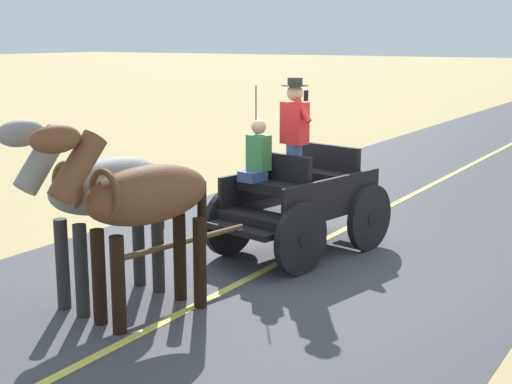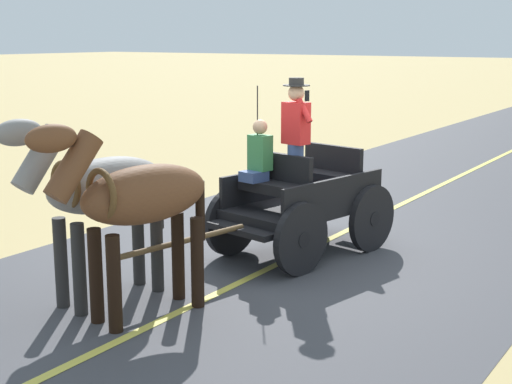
# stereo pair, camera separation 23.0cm
# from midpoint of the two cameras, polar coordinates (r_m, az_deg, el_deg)

# --- Properties ---
(ground_plane) EXTENTS (200.00, 200.00, 0.00)m
(ground_plane) POSITION_cam_midpoint_polar(r_m,az_deg,el_deg) (10.55, 2.62, -4.79)
(ground_plane) COLOR tan
(road_surface) EXTENTS (6.72, 160.00, 0.01)m
(road_surface) POSITION_cam_midpoint_polar(r_m,az_deg,el_deg) (10.55, 2.62, -4.77)
(road_surface) COLOR #424247
(road_surface) RESTS_ON ground
(road_centre_stripe) EXTENTS (0.12, 160.00, 0.00)m
(road_centre_stripe) POSITION_cam_midpoint_polar(r_m,az_deg,el_deg) (10.55, 2.62, -4.74)
(road_centre_stripe) COLOR #DBCC4C
(road_centre_stripe) RESTS_ON road_surface
(horse_drawn_carriage) EXTENTS (1.86, 4.51, 2.50)m
(horse_drawn_carriage) POSITION_cam_midpoint_polar(r_m,az_deg,el_deg) (10.36, 2.56, -0.44)
(horse_drawn_carriage) COLOR black
(horse_drawn_carriage) RESTS_ON ground
(horse_near_side) EXTENTS (0.92, 2.14, 2.21)m
(horse_near_side) POSITION_cam_midpoint_polar(r_m,az_deg,el_deg) (7.96, -9.76, -0.65)
(horse_near_side) COLOR brown
(horse_near_side) RESTS_ON ground
(horse_off_side) EXTENTS (0.83, 2.15, 2.21)m
(horse_off_side) POSITION_cam_midpoint_polar(r_m,az_deg,el_deg) (8.53, -12.66, 0.07)
(horse_off_side) COLOR gray
(horse_off_side) RESTS_ON ground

